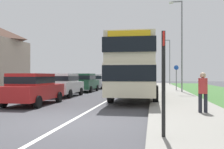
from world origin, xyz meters
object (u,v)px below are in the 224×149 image
Objects in this scene: parked_car_dark_green at (85,82)px; pedestrian_at_stop at (203,90)px; double_decker_bus at (136,67)px; street_lamp_far at (169,59)px; bus_stop_sign at (163,76)px; parked_car_red at (33,88)px; street_lamp_mid at (181,41)px; parked_car_silver at (97,81)px; parked_car_white at (63,84)px; cycle_route_sign at (176,77)px.

pedestrian_at_stop is at bearing -57.45° from parked_car_dark_green.
double_decker_bus is 24.68m from street_lamp_far.
street_lamp_far is (2.40, 35.30, 2.63)m from bus_stop_sign.
bus_stop_sign is at bearing -112.06° from pedestrian_at_stop.
bus_stop_sign reaches higher than parked_car_dark_green.
parked_car_red is 30.43m from street_lamp_far.
street_lamp_mid reaches higher than bus_stop_sign.
parked_car_white is at bearing -90.07° from parked_car_silver.
parked_car_silver is at bearing 106.51° from bus_stop_sign.
street_lamp_mid is (0.16, -2.39, 3.15)m from cycle_route_sign.
bus_stop_sign reaches higher than parked_car_silver.
street_lamp_mid is (8.66, 10.08, 3.66)m from parked_car_red.
street_lamp_far reaches higher than parked_car_red.
bus_stop_sign reaches higher than parked_car_red.
cycle_route_sign is at bearing 39.85° from parked_car_white.
street_lamp_far is (8.97, 18.25, 3.24)m from parked_car_dark_green.
double_decker_bus is 7.02m from parked_car_red.
parked_car_silver is at bearing 114.42° from pedestrian_at_stop.
parked_car_silver is 1.65× the size of cycle_route_sign.
parked_car_white is 0.53× the size of street_lamp_mid.
parked_car_dark_green is at bearing -168.21° from cycle_route_sign.
bus_stop_sign is (1.34, -10.99, -0.60)m from double_decker_bus.
bus_stop_sign is at bearing -68.91° from parked_car_dark_green.
parked_car_white is (-5.35, 0.58, -1.22)m from double_decker_bus.
street_lamp_mid reaches higher than parked_car_dark_green.
street_lamp_far reaches higher than cycle_route_sign.
street_lamp_far is (0.22, 18.85, -0.40)m from street_lamp_mid.
pedestrian_at_stop is at bearing 67.94° from bus_stop_sign.
double_decker_bus reaches higher than pedestrian_at_stop.
bus_stop_sign is at bearing -73.49° from parked_car_silver.
double_decker_bus is at bearing -6.18° from parked_car_white.
parked_car_silver is at bearing 145.58° from street_lamp_mid.
bus_stop_sign is (-1.67, -4.13, 0.56)m from pedestrian_at_stop.
street_lamp_mid is (8.75, -0.60, 3.63)m from parked_car_dark_green.
double_decker_bus is 2.52× the size of parked_car_red.
parked_car_red is 9.11m from bus_stop_sign.
street_lamp_far reaches higher than parked_car_silver.
parked_car_red is at bearing 135.47° from bus_stop_sign.
parked_car_dark_green is at bearing 111.09° from bus_stop_sign.
street_lamp_mid is (8.85, -6.07, 3.66)m from parked_car_silver.
pedestrian_at_stop is at bearing -91.36° from cycle_route_sign.
street_lamp_far is at bearing 72.93° from parked_car_red.
street_lamp_mid reaches higher than parked_car_red.
parked_car_red is at bearing -138.09° from double_decker_bus.
parked_car_white is 11.36m from cycle_route_sign.
double_decker_bus is 2.55× the size of parked_car_white.
street_lamp_far is at bearing 69.04° from parked_car_white.
cycle_route_sign is 16.69m from street_lamp_far.
street_lamp_mid is (8.87, 4.88, 3.65)m from parked_car_white.
street_lamp_far is at bearing 81.26° from double_decker_bus.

